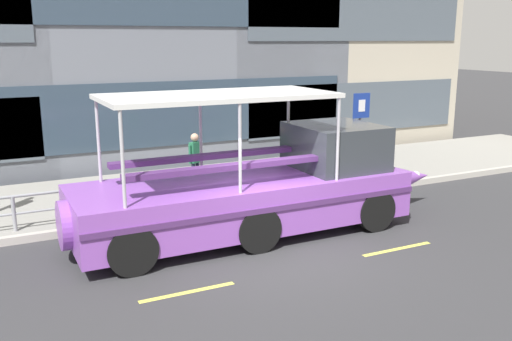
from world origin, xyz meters
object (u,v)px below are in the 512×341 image
Objects in this scene: parking_sign at (360,121)px; duck_tour_boat at (264,188)px; pedestrian_near_bow at (296,150)px; pedestrian_mid_left at (195,156)px.

duck_tour_boat reaches higher than parking_sign.
pedestrian_near_bow is at bearing 175.98° from parking_sign.
parking_sign is at bearing -9.23° from pedestrian_mid_left.
pedestrian_near_bow is at bearing 48.28° from duck_tour_boat.
parking_sign is 5.47m from duck_tour_boat.
pedestrian_mid_left is (-5.11, 0.83, -0.80)m from parking_sign.
parking_sign is 1.50× the size of pedestrian_near_bow.
duck_tour_boat reaches higher than pedestrian_mid_left.
parking_sign reaches higher than pedestrian_mid_left.
duck_tour_boat is 3.77m from pedestrian_near_bow.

